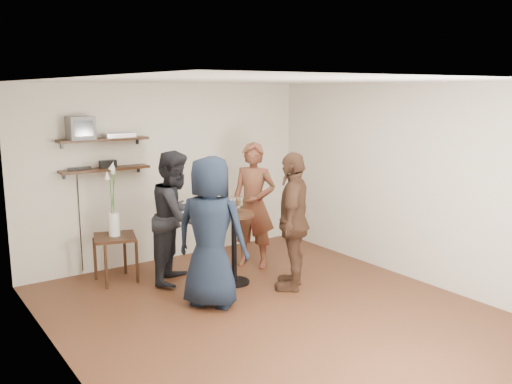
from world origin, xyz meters
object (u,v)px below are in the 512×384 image
radio (108,164)px  drinks_table (234,238)px  dvd_deck (119,135)px  crt_monitor (80,128)px  person_navy (211,232)px  person_dark (176,217)px  person_brown (293,221)px  side_table (115,243)px  person_plaid (253,205)px

radio → drinks_table: (1.14, -1.37, -0.91)m
dvd_deck → radio: dvd_deck is taller
radio → drinks_table: 2.00m
crt_monitor → drinks_table: size_ratio=0.34×
radio → person_navy: person_navy is taller
radio → person_dark: person_dark is taller
crt_monitor → person_brown: size_ratio=0.18×
side_table → person_navy: bearing=-66.1°
dvd_deck → side_table: size_ratio=0.62×
person_plaid → person_dark: (-1.18, 0.08, -0.02)m
radio → person_dark: (0.58, -0.84, -0.65)m
person_plaid → person_dark: size_ratio=1.03×
person_plaid → dvd_deck: bearing=-156.2°
crt_monitor → radio: bearing=0.0°
radio → person_navy: size_ratio=0.12×
person_dark → person_brown: (1.09, -1.09, 0.01)m
radio → person_brown: person_brown is taller
person_dark → person_brown: person_brown is taller
radio → side_table: 1.09m
person_navy → person_brown: person_navy is taller
crt_monitor → person_plaid: bearing=-23.6°
radio → person_plaid: size_ratio=0.12×
person_plaid → radio: bearing=-153.7°
person_navy → person_brown: size_ratio=1.01×
person_plaid → crt_monitor: bearing=-149.7°
person_brown → person_navy: bearing=-48.2°
crt_monitor → person_brown: bearing=-43.8°
crt_monitor → person_dark: size_ratio=0.18×
radio → side_table: size_ratio=0.34×
drinks_table → person_plaid: (0.62, 0.45, 0.28)m
drinks_table → person_plaid: 0.82m
crt_monitor → person_brown: (2.01, -1.93, -1.14)m
crt_monitor → side_table: crt_monitor is taller
crt_monitor → radio: size_ratio=1.45×
crt_monitor → dvd_deck: crt_monitor is taller
dvd_deck → radio: bearing=180.0°
person_plaid → person_navy: bearing=-89.5°
drinks_table → person_dark: person_dark is taller
side_table → person_navy: (0.63, -1.42, 0.37)m
crt_monitor → drinks_table: (1.48, -1.37, -1.41)m
dvd_deck → person_navy: (0.35, -1.84, -1.01)m
dvd_deck → person_brown: dvd_deck is taller
drinks_table → person_navy: bearing=-142.9°
dvd_deck → radio: 0.42m
drinks_table → person_dark: size_ratio=0.55×
dvd_deck → person_plaid: size_ratio=0.22×
crt_monitor → person_dark: (0.92, -0.84, -1.15)m
drinks_table → person_dark: (-0.56, 0.53, 0.26)m
person_navy → person_brown: (1.14, -0.09, -0.01)m
crt_monitor → person_navy: (0.87, -1.84, -1.13)m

